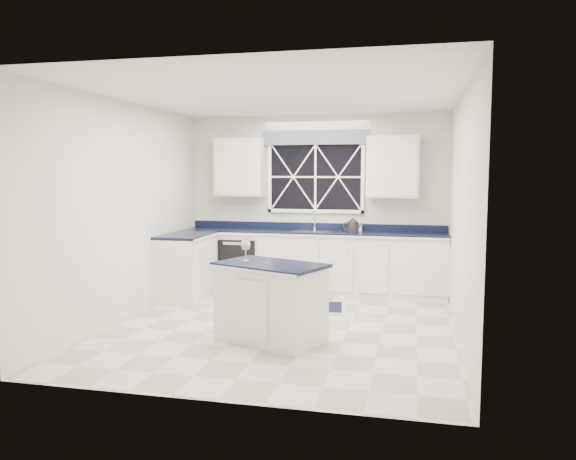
% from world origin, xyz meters
% --- Properties ---
extents(ground, '(4.50, 4.50, 0.00)m').
position_xyz_m(ground, '(0.00, 0.00, 0.00)').
color(ground, silver).
rests_on(ground, ground).
extents(back_wall, '(4.00, 0.10, 2.70)m').
position_xyz_m(back_wall, '(0.00, 2.25, 1.35)').
color(back_wall, silver).
rests_on(back_wall, ground).
extents(base_cabinets, '(3.99, 1.60, 0.90)m').
position_xyz_m(base_cabinets, '(-0.33, 1.78, 0.45)').
color(base_cabinets, white).
rests_on(base_cabinets, ground).
extents(countertop, '(3.98, 0.64, 0.04)m').
position_xyz_m(countertop, '(0.00, 1.95, 0.92)').
color(countertop, black).
rests_on(countertop, base_cabinets).
extents(dishwasher, '(0.60, 0.58, 0.82)m').
position_xyz_m(dishwasher, '(-1.10, 1.95, 0.41)').
color(dishwasher, black).
rests_on(dishwasher, ground).
extents(window, '(1.65, 0.09, 1.26)m').
position_xyz_m(window, '(0.00, 2.20, 1.83)').
color(window, black).
rests_on(window, ground).
extents(upper_cabinets, '(3.10, 0.34, 0.90)m').
position_xyz_m(upper_cabinets, '(0.00, 2.08, 1.90)').
color(upper_cabinets, white).
rests_on(upper_cabinets, ground).
extents(faucet, '(0.05, 0.20, 0.30)m').
position_xyz_m(faucet, '(0.00, 2.14, 1.10)').
color(faucet, silver).
rests_on(faucet, countertop).
extents(island, '(1.32, 1.07, 0.85)m').
position_xyz_m(island, '(0.01, -0.56, 0.43)').
color(island, white).
rests_on(island, ground).
extents(rug, '(1.26, 0.87, 0.02)m').
position_xyz_m(rug, '(0.06, 0.97, 0.01)').
color(rug, beige).
rests_on(rug, ground).
extents(kettle, '(0.29, 0.19, 0.21)m').
position_xyz_m(kettle, '(0.60, 2.03, 1.04)').
color(kettle, '#29292B').
rests_on(kettle, countertop).
extents(wine_glass, '(0.10, 0.10, 0.25)m').
position_xyz_m(wine_glass, '(-0.30, -0.46, 1.02)').
color(wine_glass, silver).
rests_on(wine_glass, island).
extents(soap_bottle, '(0.10, 0.10, 0.20)m').
position_xyz_m(soap_bottle, '(0.69, 2.08, 1.04)').
color(soap_bottle, silver).
rests_on(soap_bottle, countertop).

